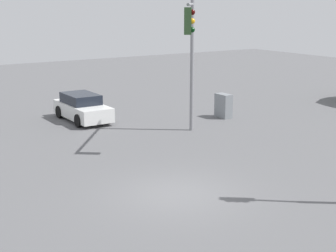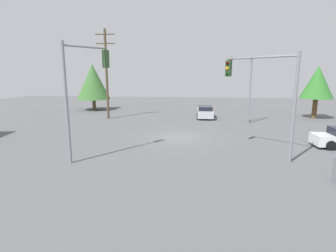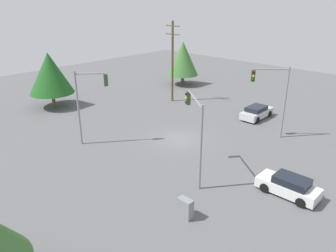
{
  "view_description": "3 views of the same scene",
  "coord_description": "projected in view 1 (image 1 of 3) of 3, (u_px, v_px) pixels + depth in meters",
  "views": [
    {
      "loc": [
        -13.28,
        9.04,
        6.18
      ],
      "look_at": [
        1.65,
        -0.72,
        1.9
      ],
      "focal_mm": 55.0,
      "sensor_mm": 36.0,
      "label": 1
    },
    {
      "loc": [
        1.28,
        -21.01,
        5.05
      ],
      "look_at": [
        -0.86,
        -0.45,
        1.02
      ],
      "focal_mm": 28.0,
      "sensor_mm": 36.0,
      "label": 2
    },
    {
      "loc": [
        19.19,
        -21.8,
        12.93
      ],
      "look_at": [
        -0.08,
        -1.42,
        1.76
      ],
      "focal_mm": 35.0,
      "sensor_mm": 36.0,
      "label": 3
    }
  ],
  "objects": [
    {
      "name": "sedan_white",
      "position": [
        82.0,
        108.0,
        27.58
      ],
      "size": [
        4.18,
        1.85,
        1.44
      ],
      "rotation": [
        0.0,
        0.0,
        1.57
      ],
      "color": "silver",
      "rests_on": "ground_plane"
    },
    {
      "name": "traffic_signal_main",
      "position": [
        191.0,
        44.0,
        22.86
      ],
      "size": [
        3.77,
        3.02,
        6.36
      ],
      "rotation": [
        0.0,
        0.0,
        2.48
      ],
      "color": "gray",
      "rests_on": "ground_plane"
    },
    {
      "name": "ground_plane",
      "position": [
        177.0,
        194.0,
        17.06
      ],
      "size": [
        80.0,
        80.0,
        0.0
      ],
      "primitive_type": "plane",
      "color": "#5B5B5E"
    },
    {
      "name": "electrical_cabinet",
      "position": [
        223.0,
        106.0,
        28.3
      ],
      "size": [
        0.97,
        0.52,
        1.31
      ],
      "primitive_type": "cube",
      "color": "gray",
      "rests_on": "ground_plane"
    }
  ]
}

